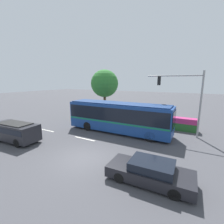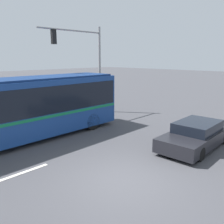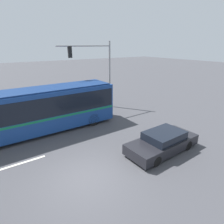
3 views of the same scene
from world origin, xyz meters
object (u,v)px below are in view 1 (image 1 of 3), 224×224
(sedan_foreground, at_px, (150,172))
(suv_left_lane, at_px, (15,131))
(traffic_light_pole, at_px, (187,94))
(city_bus, at_px, (118,116))
(street_tree_left, at_px, (105,84))

(sedan_foreground, height_order, suv_left_lane, suv_left_lane)
(sedan_foreground, relative_size, traffic_light_pole, 0.73)
(sedan_foreground, bearing_deg, suv_left_lane, -1.28)
(city_bus, distance_m, suv_left_lane, 9.94)
(sedan_foreground, relative_size, street_tree_left, 0.66)
(city_bus, xyz_separation_m, street_tree_left, (-5.19, 5.77, 3.24))
(street_tree_left, bearing_deg, city_bus, -48.07)
(traffic_light_pole, bearing_deg, sedan_foreground, 83.92)
(suv_left_lane, height_order, street_tree_left, street_tree_left)
(city_bus, height_order, traffic_light_pole, traffic_light_pole)
(city_bus, distance_m, street_tree_left, 8.41)
(traffic_light_pole, bearing_deg, city_bus, 19.51)
(city_bus, xyz_separation_m, suv_left_lane, (-7.09, -6.92, -0.81))
(suv_left_lane, bearing_deg, street_tree_left, -102.31)
(city_bus, bearing_deg, sedan_foreground, -52.15)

